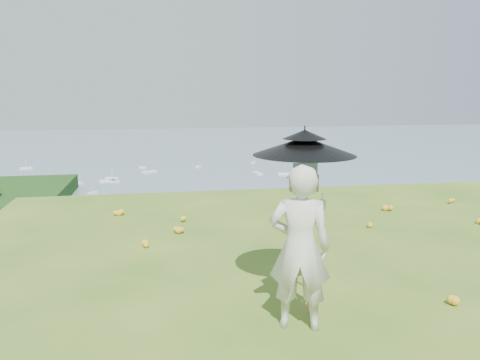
{
  "coord_description": "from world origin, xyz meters",
  "views": [
    {
      "loc": [
        -3.5,
        -4.9,
        2.57
      ],
      "look_at": [
        -2.19,
        2.71,
        1.09
      ],
      "focal_mm": 35.0,
      "sensor_mm": 36.0,
      "label": 1
    }
  ],
  "objects": [
    {
      "name": "shoreline_tier",
      "position": [
        0.0,
        75.0,
        -36.0
      ],
      "size": [
        170.0,
        28.0,
        8.0
      ],
      "primitive_type": "cube",
      "color": "slate",
      "rests_on": "bay_water"
    },
    {
      "name": "slope_trees",
      "position": [
        0.0,
        35.0,
        -15.0
      ],
      "size": [
        110.0,
        50.0,
        6.0
      ],
      "primitive_type": null,
      "color": "#285118",
      "rests_on": "forest_slope"
    },
    {
      "name": "bay_water",
      "position": [
        0.0,
        240.0,
        -34.0
      ],
      "size": [
        700.0,
        700.0,
        0.0
      ],
      "primitive_type": "plane",
      "color": "slate",
      "rests_on": "ground"
    },
    {
      "name": "moored_boats",
      "position": [
        -12.5,
        161.0,
        -33.65
      ],
      "size": [
        140.0,
        140.0,
        0.7
      ],
      "primitive_type": null,
      "color": "white",
      "rests_on": "bay_water"
    },
    {
      "name": "sun_umbrella",
      "position": [
        -1.84,
        0.32,
        1.81
      ],
      "size": [
        1.48,
        1.48,
        0.73
      ],
      "primitive_type": null,
      "rotation": [
        0.0,
        0.0,
        -0.25
      ],
      "color": "black",
      "rests_on": "field_easel"
    },
    {
      "name": "harbor_town",
      "position": [
        0.0,
        75.0,
        -29.5
      ],
      "size": [
        110.0,
        22.0,
        5.0
      ],
      "primitive_type": null,
      "color": "silver",
      "rests_on": "shoreline_tier"
    },
    {
      "name": "ground",
      "position": [
        0.0,
        0.0,
        0.0
      ],
      "size": [
        14.0,
        14.0,
        0.0
      ],
      "primitive_type": "plane",
      "color": "#3F691E",
      "rests_on": "ground"
    },
    {
      "name": "wildflowers",
      "position": [
        0.0,
        0.25,
        0.06
      ],
      "size": [
        10.0,
        10.5,
        0.12
      ],
      "primitive_type": null,
      "color": "gold",
      "rests_on": "ground"
    },
    {
      "name": "painter",
      "position": [
        -2.06,
        -0.29,
        0.91
      ],
      "size": [
        0.76,
        0.61,
        1.82
      ],
      "primitive_type": "imported",
      "rotation": [
        0.0,
        0.0,
        2.85
      ],
      "color": "beige",
      "rests_on": "ground"
    },
    {
      "name": "field_easel",
      "position": [
        -1.85,
        0.29,
        0.87
      ],
      "size": [
        0.73,
        0.73,
        1.75
      ],
      "primitive_type": null,
      "rotation": [
        0.0,
        0.0,
        -0.1
      ],
      "color": "#996040",
      "rests_on": "ground"
    },
    {
      "name": "painter_cap",
      "position": [
        -2.06,
        -0.29,
        1.77
      ],
      "size": [
        0.22,
        0.24,
        0.1
      ],
      "primitive_type": null,
      "rotation": [
        0.0,
        0.0,
        -0.2
      ],
      "color": "#CD7070",
      "rests_on": "painter"
    }
  ]
}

